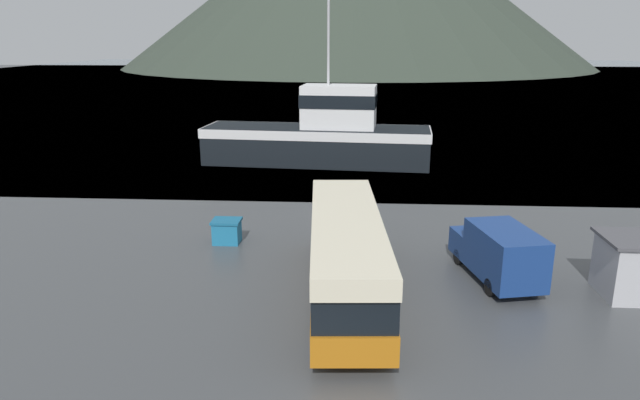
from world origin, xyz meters
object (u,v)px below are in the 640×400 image
tour_bus (346,252)px  storage_bin (227,231)px  fishing_boat (321,135)px  delivery_van (499,252)px

tour_bus → storage_bin: tour_bus is taller
fishing_boat → tour_bus: bearing=-169.5°
delivery_van → storage_bin: bearing=150.5°
delivery_van → storage_bin: delivery_van is taller
storage_bin → fishing_boat: bearing=79.5°
tour_bus → delivery_van: size_ratio=2.12×
fishing_boat → storage_bin: 19.02m
tour_bus → fishing_boat: bearing=91.9°
storage_bin → delivery_van: bearing=-17.3°
delivery_van → storage_bin: 12.63m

